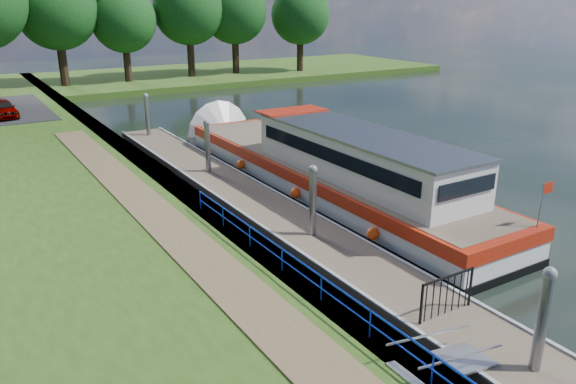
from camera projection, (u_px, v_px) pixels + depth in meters
ground at (513, 372)px, 13.21m from camera, size 160.00×160.00×0.00m
bank_edge at (178, 195)px, 23.91m from camera, size 1.10×90.00×0.78m
far_bank at (181, 77)px, 60.94m from camera, size 60.00×18.00×0.60m
footpath at (203, 257)px, 17.22m from camera, size 1.60×40.00×0.05m
blue_fence at (344, 299)px, 13.84m from camera, size 0.04×18.04×0.72m
pontoon at (253, 203)px, 23.62m from camera, size 2.50×30.00×0.56m
mooring_piles at (252, 178)px, 23.27m from camera, size 0.30×27.30×3.55m
gangway at (443, 363)px, 12.50m from camera, size 2.58×1.00×0.92m
gate_panel at (447, 289)px, 14.61m from camera, size 1.85×0.05×1.15m
barge at (318, 167)px, 25.40m from camera, size 4.36×21.15×4.78m
horizon_trees at (42, 3)px, 49.04m from camera, size 54.38×10.03×12.87m
car_a at (3, 108)px, 37.15m from camera, size 1.79×3.62×1.19m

